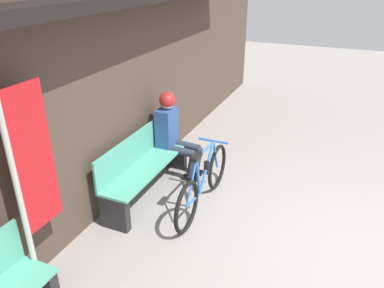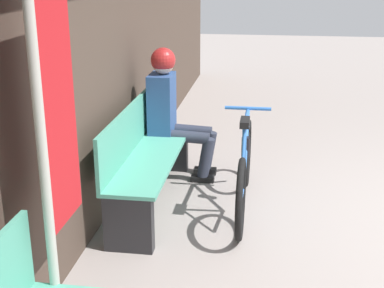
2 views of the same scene
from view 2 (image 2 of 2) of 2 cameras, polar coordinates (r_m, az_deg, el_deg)
storefront_wall at (r=4.05m, az=-10.94°, el=13.94°), size 12.00×0.56×3.20m
park_bench_near at (r=4.54m, az=-4.97°, el=-1.63°), size 1.72×0.42×0.85m
bicycle at (r=4.47m, az=5.61°, el=-2.77°), size 1.66×0.40×0.85m
person_seated at (r=5.03m, az=-2.17°, el=4.18°), size 0.34×0.63×1.25m
banner_pole at (r=2.67m, az=-14.55°, el=1.94°), size 0.45×0.05×2.00m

